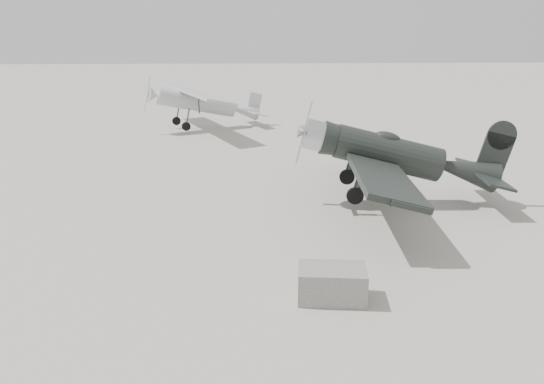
{
  "coord_description": "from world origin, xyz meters",
  "views": [
    {
      "loc": [
        -1.79,
        -13.65,
        6.51
      ],
      "look_at": [
        -1.07,
        2.09,
        1.5
      ],
      "focal_mm": 35.0,
      "sensor_mm": 36.0,
      "label": 1
    }
  ],
  "objects": [
    {
      "name": "ground",
      "position": [
        0.0,
        0.0,
        0.0
      ],
      "size": [
        160.0,
        160.0,
        0.0
      ],
      "primitive_type": "plane",
      "color": "gray",
      "rests_on": "ground"
    },
    {
      "name": "highwing_monoplane",
      "position": [
        -4.73,
        20.4,
        1.91
      ],
      "size": [
        7.91,
        10.51,
        3.05
      ],
      "rotation": [
        0.0,
        0.23,
        0.41
      ],
      "color": "#A3A7A9",
      "rests_on": "ground"
    },
    {
      "name": "lowwing_monoplane",
      "position": [
        3.72,
        5.16,
        1.86
      ],
      "size": [
        7.78,
        10.86,
        3.51
      ],
      "rotation": [
        0.0,
        0.24,
        -0.06
      ],
      "color": "black",
      "rests_on": "ground"
    },
    {
      "name": "equipment_block",
      "position": [
        0.22,
        -2.0,
        0.41
      ],
      "size": [
        1.76,
        1.21,
        0.83
      ],
      "primitive_type": "cube",
      "rotation": [
        0.0,
        0.0,
        -0.11
      ],
      "color": "slate",
      "rests_on": "ground"
    }
  ]
}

